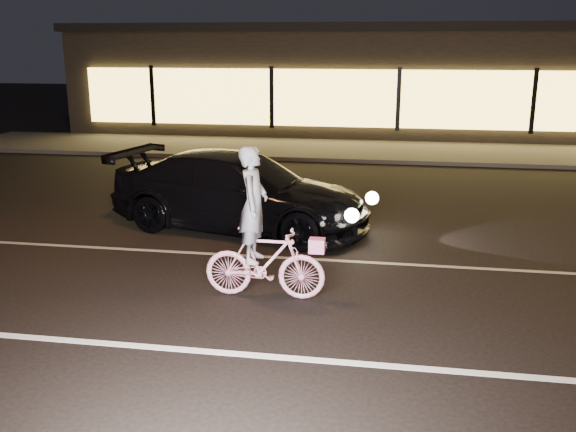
# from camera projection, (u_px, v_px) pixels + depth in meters

# --- Properties ---
(ground) EXTENTS (90.00, 90.00, 0.00)m
(ground) POSITION_uv_depth(u_px,v_px,m) (392.00, 313.00, 8.63)
(ground) COLOR black
(ground) RESTS_ON ground
(lane_stripe_near) EXTENTS (60.00, 0.12, 0.01)m
(lane_stripe_near) POSITION_uv_depth(u_px,v_px,m) (390.00, 366.00, 7.20)
(lane_stripe_near) COLOR silver
(lane_stripe_near) RESTS_ON ground
(lane_stripe_far) EXTENTS (60.00, 0.10, 0.01)m
(lane_stripe_far) POSITION_uv_depth(u_px,v_px,m) (393.00, 264.00, 10.53)
(lane_stripe_far) COLOR gray
(lane_stripe_far) RESTS_ON ground
(sidewalk) EXTENTS (30.00, 4.00, 0.12)m
(sidewalk) POSITION_uv_depth(u_px,v_px,m) (396.00, 152.00, 20.99)
(sidewalk) COLOR #383533
(sidewalk) RESTS_ON ground
(storefront) EXTENTS (25.40, 8.42, 4.20)m
(storefront) POSITION_uv_depth(u_px,v_px,m) (399.00, 77.00, 26.12)
(storefront) COLOR black
(storefront) RESTS_ON ground
(cyclist) EXTENTS (1.73, 0.59, 2.17)m
(cyclist) POSITION_uv_depth(u_px,v_px,m) (262.00, 245.00, 8.98)
(cyclist) COLOR #F53D78
(cyclist) RESTS_ON ground
(sedan) EXTENTS (5.41, 3.11, 1.48)m
(sedan) POSITION_uv_depth(u_px,v_px,m) (240.00, 192.00, 12.35)
(sedan) COLOR black
(sedan) RESTS_ON ground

